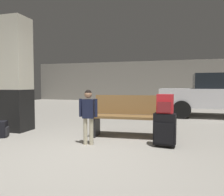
{
  "coord_description": "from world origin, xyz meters",
  "views": [
    {
      "loc": [
        1.5,
        -2.99,
        1.1
      ],
      "look_at": [
        0.26,
        1.3,
        0.85
      ],
      "focal_mm": 36.24,
      "sensor_mm": 36.0,
      "label": 1
    }
  ],
  "objects_px": {
    "backpack_bright": "(165,104)",
    "backpack_dark_floor": "(3,129)",
    "structural_pillar": "(17,75)",
    "child": "(88,111)",
    "suitcase": "(165,129)",
    "parked_car_near": "(222,94)",
    "bench": "(129,116)"
  },
  "relations": [
    {
      "from": "backpack_dark_floor",
      "to": "parked_car_near",
      "type": "relative_size",
      "value": 0.08
    },
    {
      "from": "bench",
      "to": "backpack_dark_floor",
      "type": "xyz_separation_m",
      "value": [
        -2.58,
        -0.77,
        -0.28
      ]
    },
    {
      "from": "structural_pillar",
      "to": "backpack_dark_floor",
      "type": "bearing_deg",
      "value": -76.36
    },
    {
      "from": "suitcase",
      "to": "structural_pillar",
      "type": "bearing_deg",
      "value": 171.72
    },
    {
      "from": "backpack_dark_floor",
      "to": "structural_pillar",
      "type": "bearing_deg",
      "value": 103.64
    },
    {
      "from": "backpack_dark_floor",
      "to": "parked_car_near",
      "type": "bearing_deg",
      "value": 42.67
    },
    {
      "from": "suitcase",
      "to": "child",
      "type": "distance_m",
      "value": 1.42
    },
    {
      "from": "bench",
      "to": "backpack_dark_floor",
      "type": "relative_size",
      "value": 4.79
    },
    {
      "from": "structural_pillar",
      "to": "child",
      "type": "relative_size",
      "value": 2.66
    },
    {
      "from": "suitcase",
      "to": "parked_car_near",
      "type": "distance_m",
      "value": 4.84
    },
    {
      "from": "bench",
      "to": "backpack_dark_floor",
      "type": "height_order",
      "value": "bench"
    },
    {
      "from": "suitcase",
      "to": "backpack_bright",
      "type": "xyz_separation_m",
      "value": [
        0.0,
        -0.0,
        0.45
      ]
    },
    {
      "from": "structural_pillar",
      "to": "backpack_bright",
      "type": "height_order",
      "value": "structural_pillar"
    },
    {
      "from": "child",
      "to": "backpack_bright",
      "type": "bearing_deg",
      "value": 9.38
    },
    {
      "from": "structural_pillar",
      "to": "suitcase",
      "type": "distance_m",
      "value": 3.7
    },
    {
      "from": "suitcase",
      "to": "backpack_bright",
      "type": "bearing_deg",
      "value": -76.09
    },
    {
      "from": "bench",
      "to": "child",
      "type": "xyz_separation_m",
      "value": [
        -0.6,
        -0.84,
        0.19
      ]
    },
    {
      "from": "backpack_bright",
      "to": "backpack_dark_floor",
      "type": "xyz_separation_m",
      "value": [
        -3.35,
        -0.16,
        -0.6
      ]
    },
    {
      "from": "backpack_dark_floor",
      "to": "bench",
      "type": "bearing_deg",
      "value": 16.7
    },
    {
      "from": "bench",
      "to": "suitcase",
      "type": "relative_size",
      "value": 2.7
    },
    {
      "from": "child",
      "to": "backpack_dark_floor",
      "type": "distance_m",
      "value": 2.04
    },
    {
      "from": "bench",
      "to": "parked_car_near",
      "type": "distance_m",
      "value": 4.62
    },
    {
      "from": "structural_pillar",
      "to": "backpack_dark_floor",
      "type": "height_order",
      "value": "structural_pillar"
    },
    {
      "from": "child",
      "to": "backpack_dark_floor",
      "type": "bearing_deg",
      "value": 178.0
    },
    {
      "from": "parked_car_near",
      "to": "child",
      "type": "bearing_deg",
      "value": -122.99
    },
    {
      "from": "parked_car_near",
      "to": "backpack_bright",
      "type": "bearing_deg",
      "value": -110.7
    },
    {
      "from": "backpack_bright",
      "to": "backpack_dark_floor",
      "type": "relative_size",
      "value": 1.0
    },
    {
      "from": "suitcase",
      "to": "backpack_dark_floor",
      "type": "bearing_deg",
      "value": -177.31
    },
    {
      "from": "bench",
      "to": "backpack_dark_floor",
      "type": "distance_m",
      "value": 2.71
    },
    {
      "from": "bench",
      "to": "child",
      "type": "height_order",
      "value": "child"
    },
    {
      "from": "backpack_bright",
      "to": "parked_car_near",
      "type": "distance_m",
      "value": 4.81
    },
    {
      "from": "structural_pillar",
      "to": "parked_car_near",
      "type": "distance_m",
      "value": 6.59
    }
  ]
}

